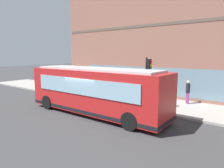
% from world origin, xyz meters
% --- Properties ---
extents(ground, '(120.00, 120.00, 0.00)m').
position_xyz_m(ground, '(0.00, 0.00, 0.00)').
color(ground, '#38383A').
extents(sidewalk_curb, '(4.59, 40.00, 0.15)m').
position_xyz_m(sidewalk_curb, '(4.89, 0.00, 0.07)').
color(sidewalk_curb, '#9E9991').
rests_on(sidewalk_curb, ground).
extents(building_corner, '(8.85, 19.60, 11.82)m').
position_xyz_m(building_corner, '(11.59, 0.00, 5.90)').
color(building_corner, '#8C5B4C').
rests_on(building_corner, ground).
extents(city_bus_nearside, '(2.63, 10.05, 3.07)m').
position_xyz_m(city_bus_nearside, '(0.24, -0.17, 1.55)').
color(city_bus_nearside, red).
rests_on(city_bus_nearside, ground).
extents(traffic_light_near_corner, '(0.32, 0.49, 3.58)m').
position_xyz_m(traffic_light_near_corner, '(3.08, -2.56, 2.65)').
color(traffic_light_near_corner, black).
rests_on(traffic_light_near_corner, sidewalk_curb).
extents(pedestrian_near_hydrant, '(0.32, 0.32, 1.54)m').
position_xyz_m(pedestrian_near_hydrant, '(5.19, 5.55, 1.03)').
color(pedestrian_near_hydrant, '#3F8C4C').
rests_on(pedestrian_near_hydrant, sidewalk_curb).
extents(pedestrian_by_light_pole, '(0.32, 0.32, 1.81)m').
position_xyz_m(pedestrian_by_light_pole, '(6.18, -4.43, 1.20)').
color(pedestrian_by_light_pole, '#8C3F8C').
rests_on(pedestrian_by_light_pole, sidewalk_curb).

